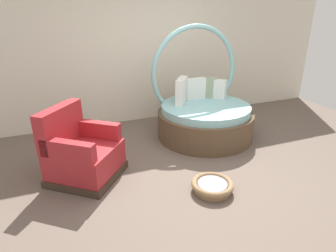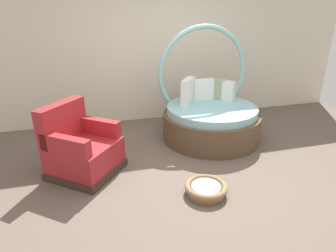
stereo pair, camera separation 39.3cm
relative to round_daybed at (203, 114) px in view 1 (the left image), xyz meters
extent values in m
cube|color=#66564C|center=(-0.67, -1.15, -0.40)|extent=(8.00, 8.00, 0.02)
cube|color=silver|center=(-0.67, 1.20, 0.96)|extent=(8.00, 0.12, 2.71)
cylinder|color=brown|center=(0.00, -0.07, -0.17)|extent=(1.61, 1.61, 0.45)
cylinder|color=#8CC6CC|center=(0.00, -0.07, 0.12)|extent=(1.48, 1.48, 0.12)
torus|color=#8CC6CC|center=(0.00, 0.37, 0.64)|extent=(1.61, 0.08, 1.61)
cube|color=white|center=(0.37, 0.23, 0.35)|extent=(0.31, 0.34, 0.34)
cube|color=#93A37F|center=(0.21, 0.33, 0.36)|extent=(0.38, 0.27, 0.36)
cube|color=white|center=(-0.01, 0.33, 0.36)|extent=(0.37, 0.13, 0.37)
cube|color=tan|center=(-0.20, 0.37, 0.35)|extent=(0.36, 0.25, 0.34)
cube|color=white|center=(-0.34, 0.17, 0.39)|extent=(0.35, 0.42, 0.43)
cube|color=#38281E|center=(-2.05, -0.67, -0.34)|extent=(1.12, 1.12, 0.10)
cube|color=#A32328|center=(-2.05, -0.67, -0.12)|extent=(1.07, 1.07, 0.34)
cube|color=#A32328|center=(-2.29, -0.48, 0.30)|extent=(0.60, 0.69, 0.50)
cube|color=#A32328|center=(-2.25, -0.93, 0.16)|extent=(0.61, 0.52, 0.22)
cube|color=#A32328|center=(-1.85, -0.42, 0.16)|extent=(0.61, 0.52, 0.22)
cylinder|color=#8E704C|center=(-0.69, -1.55, -0.36)|extent=(0.44, 0.44, 0.06)
torus|color=#8E704C|center=(-0.69, -1.55, -0.30)|extent=(0.51, 0.51, 0.07)
cylinder|color=gray|center=(-0.69, -1.55, -0.31)|extent=(0.36, 0.36, 0.05)
camera|label=1|loc=(-2.25, -4.06, 1.65)|focal=30.48mm
camera|label=2|loc=(-1.88, -4.18, 1.65)|focal=30.48mm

